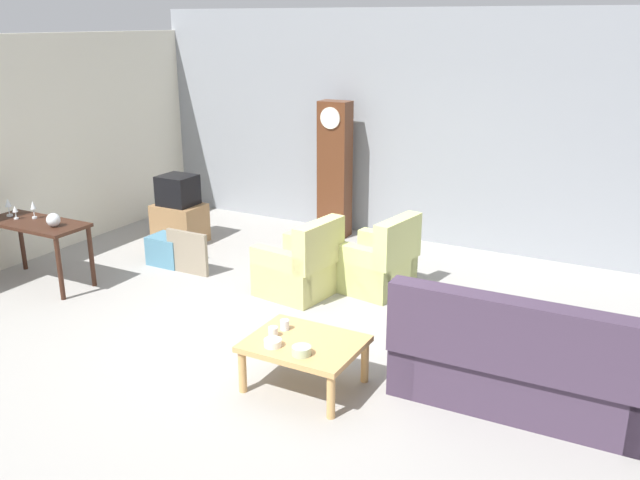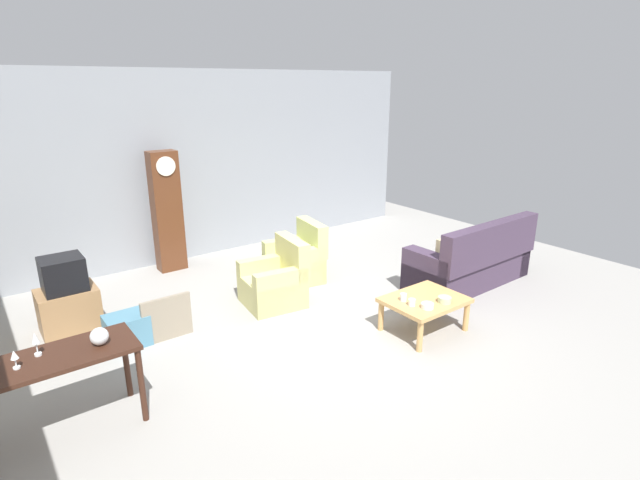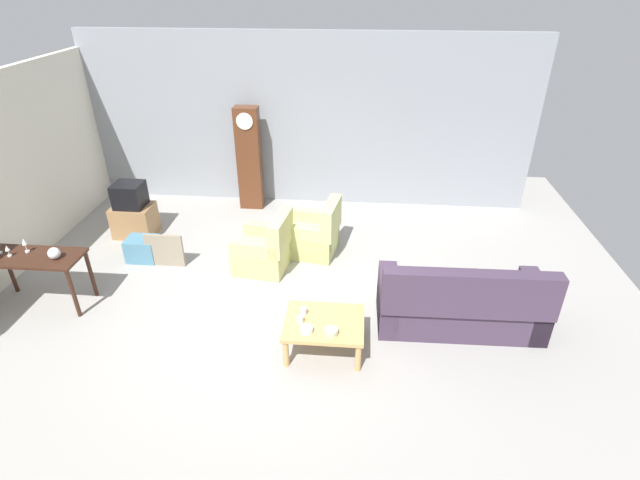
{
  "view_description": "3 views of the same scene",
  "coord_description": "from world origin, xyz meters",
  "px_view_note": "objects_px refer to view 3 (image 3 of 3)",
  "views": [
    {
      "loc": [
        3.23,
        -5.29,
        3.04
      ],
      "look_at": [
        0.13,
        0.48,
        0.89
      ],
      "focal_mm": 37.68,
      "sensor_mm": 36.0,
      "label": 1
    },
    {
      "loc": [
        -3.7,
        -4.49,
        2.99
      ],
      "look_at": [
        0.09,
        0.58,
        0.95
      ],
      "focal_mm": 27.61,
      "sensor_mm": 36.0,
      "label": 2
    },
    {
      "loc": [
        1.02,
        -5.34,
        4.15
      ],
      "look_at": [
        0.51,
        0.5,
        0.81
      ],
      "focal_mm": 27.03,
      "sensor_mm": 36.0,
      "label": 3
    }
  ],
  "objects_px": {
    "armchair_olive_far": "(315,236)",
    "bowl_white_stacked": "(307,329)",
    "coffee_table_wood": "(324,325)",
    "cup_white_porcelain": "(300,320)",
    "console_table_dark": "(34,263)",
    "bowl_shallow_green": "(331,332)",
    "couch_floral": "(461,305)",
    "wine_glass_mid": "(7,249)",
    "glass_dome_cloche": "(54,253)",
    "grandfather_clock": "(249,159)",
    "tv_crt": "(129,195)",
    "storage_box_blue": "(143,249)",
    "framed_picture_leaning": "(165,250)",
    "cup_blue_rimmed": "(303,311)",
    "armchair_olive_near": "(265,251)",
    "wine_glass_short": "(24,243)",
    "tv_stand_cabinet": "(135,220)"
  },
  "relations": [
    {
      "from": "armchair_olive_far",
      "to": "bowl_white_stacked",
      "type": "distance_m",
      "value": 2.54
    },
    {
      "from": "coffee_table_wood",
      "to": "cup_white_porcelain",
      "type": "relative_size",
      "value": 11.26
    },
    {
      "from": "console_table_dark",
      "to": "bowl_shallow_green",
      "type": "bearing_deg",
      "value": -11.37
    },
    {
      "from": "couch_floral",
      "to": "wine_glass_mid",
      "type": "height_order",
      "value": "couch_floral"
    },
    {
      "from": "glass_dome_cloche",
      "to": "wine_glass_mid",
      "type": "xyz_separation_m",
      "value": [
        -0.64,
        0.0,
        0.03
      ]
    },
    {
      "from": "cup_white_porcelain",
      "to": "glass_dome_cloche",
      "type": "bearing_deg",
      "value": 169.63
    },
    {
      "from": "grandfather_clock",
      "to": "console_table_dark",
      "type": "bearing_deg",
      "value": -123.49
    },
    {
      "from": "console_table_dark",
      "to": "bowl_white_stacked",
      "type": "height_order",
      "value": "console_table_dark"
    },
    {
      "from": "console_table_dark",
      "to": "tv_crt",
      "type": "bearing_deg",
      "value": 78.22
    },
    {
      "from": "storage_box_blue",
      "to": "framed_picture_leaning",
      "type": "bearing_deg",
      "value": -19.02
    },
    {
      "from": "bowl_white_stacked",
      "to": "grandfather_clock",
      "type": "bearing_deg",
      "value": 110.35
    },
    {
      "from": "storage_box_blue",
      "to": "tv_crt",
      "type": "bearing_deg",
      "value": 120.09
    },
    {
      "from": "couch_floral",
      "to": "grandfather_clock",
      "type": "relative_size",
      "value": 1.08
    },
    {
      "from": "tv_crt",
      "to": "framed_picture_leaning",
      "type": "relative_size",
      "value": 0.8
    },
    {
      "from": "armchair_olive_far",
      "to": "cup_blue_rimmed",
      "type": "bearing_deg",
      "value": -88.07
    },
    {
      "from": "framed_picture_leaning",
      "to": "armchair_olive_far",
      "type": "bearing_deg",
      "value": 14.98
    },
    {
      "from": "armchair_olive_near",
      "to": "bowl_white_stacked",
      "type": "bearing_deg",
      "value": -66.23
    },
    {
      "from": "console_table_dark",
      "to": "wine_glass_short",
      "type": "xyz_separation_m",
      "value": [
        -0.11,
        0.09,
        0.26
      ]
    },
    {
      "from": "storage_box_blue",
      "to": "wine_glass_mid",
      "type": "xyz_separation_m",
      "value": [
        -1.18,
        -1.29,
        0.7
      ]
    },
    {
      "from": "wine_glass_short",
      "to": "wine_glass_mid",
      "type": "bearing_deg",
      "value": -144.72
    },
    {
      "from": "storage_box_blue",
      "to": "cup_white_porcelain",
      "type": "bearing_deg",
      "value": -34.22
    },
    {
      "from": "console_table_dark",
      "to": "tv_stand_cabinet",
      "type": "distance_m",
      "value": 2.14
    },
    {
      "from": "armchair_olive_far",
      "to": "console_table_dark",
      "type": "height_order",
      "value": "armchair_olive_far"
    },
    {
      "from": "wine_glass_mid",
      "to": "wine_glass_short",
      "type": "height_order",
      "value": "wine_glass_short"
    },
    {
      "from": "cup_white_porcelain",
      "to": "bowl_shallow_green",
      "type": "height_order",
      "value": "cup_white_porcelain"
    },
    {
      "from": "cup_white_porcelain",
      "to": "bowl_white_stacked",
      "type": "relative_size",
      "value": 0.57
    },
    {
      "from": "couch_floral",
      "to": "cup_blue_rimmed",
      "type": "xyz_separation_m",
      "value": [
        -1.98,
        -0.47,
        0.13
      ]
    },
    {
      "from": "bowl_white_stacked",
      "to": "framed_picture_leaning",
      "type": "bearing_deg",
      "value": 142.13
    },
    {
      "from": "armchair_olive_far",
      "to": "bowl_shallow_green",
      "type": "xyz_separation_m",
      "value": [
        0.44,
        -2.55,
        0.17
      ]
    },
    {
      "from": "cup_blue_rimmed",
      "to": "glass_dome_cloche",
      "type": "bearing_deg",
      "value": 172.35
    },
    {
      "from": "tv_crt",
      "to": "tv_stand_cabinet",
      "type": "bearing_deg",
      "value": 0.0
    },
    {
      "from": "bowl_shallow_green",
      "to": "wine_glass_short",
      "type": "distance_m",
      "value": 4.31
    },
    {
      "from": "console_table_dark",
      "to": "tv_crt",
      "type": "relative_size",
      "value": 2.71
    },
    {
      "from": "cup_white_porcelain",
      "to": "grandfather_clock",
      "type": "bearing_deg",
      "value": 109.89
    },
    {
      "from": "coffee_table_wood",
      "to": "grandfather_clock",
      "type": "relative_size",
      "value": 0.49
    },
    {
      "from": "couch_floral",
      "to": "wine_glass_short",
      "type": "xyz_separation_m",
      "value": [
        -5.81,
        0.1,
        0.57
      ]
    },
    {
      "from": "bowl_shallow_green",
      "to": "glass_dome_cloche",
      "type": "bearing_deg",
      "value": 168.04
    },
    {
      "from": "couch_floral",
      "to": "console_table_dark",
      "type": "bearing_deg",
      "value": 179.85
    },
    {
      "from": "couch_floral",
      "to": "armchair_olive_far",
      "type": "height_order",
      "value": "couch_floral"
    },
    {
      "from": "armchair_olive_near",
      "to": "bowl_white_stacked",
      "type": "height_order",
      "value": "armchair_olive_near"
    },
    {
      "from": "grandfather_clock",
      "to": "wine_glass_short",
      "type": "relative_size",
      "value": 9.08
    },
    {
      "from": "bowl_white_stacked",
      "to": "wine_glass_mid",
      "type": "height_order",
      "value": "wine_glass_mid"
    },
    {
      "from": "console_table_dark",
      "to": "framed_picture_leaning",
      "type": "xyz_separation_m",
      "value": [
        1.33,
        1.11,
        -0.39
      ]
    },
    {
      "from": "cup_white_porcelain",
      "to": "cup_blue_rimmed",
      "type": "bearing_deg",
      "value": 82.47
    },
    {
      "from": "bowl_shallow_green",
      "to": "storage_box_blue",
      "type": "bearing_deg",
      "value": 146.82
    },
    {
      "from": "storage_box_blue",
      "to": "glass_dome_cloche",
      "type": "xyz_separation_m",
      "value": [
        -0.54,
        -1.29,
        0.67
      ]
    },
    {
      "from": "framed_picture_leaning",
      "to": "glass_dome_cloche",
      "type": "xyz_separation_m",
      "value": [
        -0.97,
        -1.14,
        0.59
      ]
    },
    {
      "from": "armchair_olive_far",
      "to": "tv_stand_cabinet",
      "type": "bearing_deg",
      "value": 174.08
    },
    {
      "from": "armchair_olive_near",
      "to": "console_table_dark",
      "type": "bearing_deg",
      "value": -157.81
    },
    {
      "from": "wine_glass_mid",
      "to": "storage_box_blue",
      "type": "bearing_deg",
      "value": 47.59
    }
  ]
}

